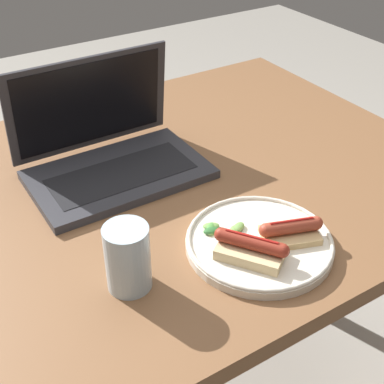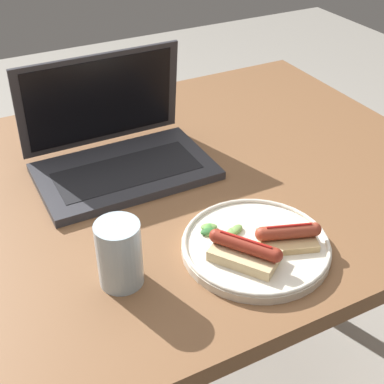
# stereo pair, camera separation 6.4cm
# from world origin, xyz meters

# --- Properties ---
(desk) EXTENTS (1.43, 0.89, 0.78)m
(desk) POSITION_xyz_m (0.00, 0.00, 0.69)
(desk) COLOR brown
(desk) RESTS_ON ground_plane
(laptop) EXTENTS (0.36, 0.25, 0.23)m
(laptop) POSITION_xyz_m (0.04, 0.09, 0.82)
(laptop) COLOR #2D2D33
(laptop) RESTS_ON desk
(plate) EXTENTS (0.26, 0.26, 0.02)m
(plate) POSITION_xyz_m (0.15, -0.27, 0.79)
(plate) COLOR silver
(plate) RESTS_ON desk
(sausage_toast_left) EXTENTS (0.11, 0.09, 0.04)m
(sausage_toast_left) POSITION_xyz_m (0.20, -0.29, 0.81)
(sausage_toast_left) COLOR tan
(sausage_toast_left) RESTS_ON plate
(sausage_toast_middle) EXTENTS (0.11, 0.13, 0.05)m
(sausage_toast_middle) POSITION_xyz_m (0.11, -0.30, 0.81)
(sausage_toast_middle) COLOR #D6B784
(sausage_toast_middle) RESTS_ON plate
(salad_pile) EXTENTS (0.08, 0.08, 0.01)m
(salad_pile) POSITION_xyz_m (0.11, -0.21, 0.80)
(salad_pile) COLOR #2D662D
(salad_pile) RESTS_ON plate
(drinking_glass) EXTENTS (0.07, 0.07, 0.11)m
(drinking_glass) POSITION_xyz_m (-0.08, -0.23, 0.83)
(drinking_glass) COLOR silver
(drinking_glass) RESTS_ON desk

